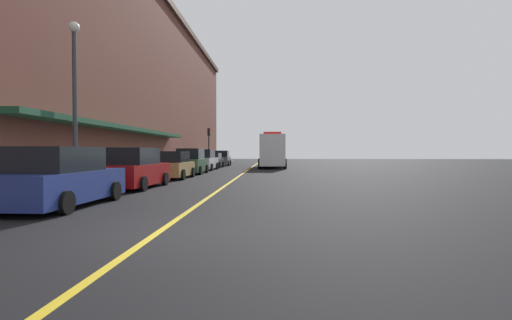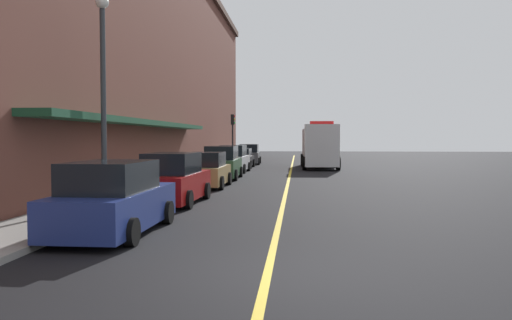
{
  "view_description": "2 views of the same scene",
  "coord_description": "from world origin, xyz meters",
  "px_view_note": "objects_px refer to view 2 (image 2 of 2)",
  "views": [
    {
      "loc": [
        2.39,
        -7.6,
        1.66
      ],
      "look_at": [
        1.12,
        18.71,
        1.09
      ],
      "focal_mm": 26.44,
      "sensor_mm": 36.0,
      "label": 1
    },
    {
      "loc": [
        0.53,
        -8.84,
        2.39
      ],
      "look_at": [
        -2.21,
        24.39,
        0.93
      ],
      "focal_mm": 35.98,
      "sensor_mm": 36.0,
      "label": 2
    }
  ],
  "objects_px": {
    "parked_car_1": "(174,180)",
    "box_truck": "(319,146)",
    "parked_car_4": "(234,160)",
    "parked_car_6": "(249,155)",
    "parked_car_0": "(114,200)",
    "parked_car_2": "(206,171)",
    "traffic_light_near": "(233,129)",
    "parking_meter_2": "(221,155)",
    "parked_car_5": "(240,159)",
    "street_lamp_left": "(103,77)",
    "parking_meter_0": "(126,177)",
    "parking_meter_1": "(189,162)",
    "parked_car_3": "(222,164)"
  },
  "relations": [
    {
      "from": "parked_car_2",
      "to": "parking_meter_2",
      "type": "bearing_deg",
      "value": 6.17
    },
    {
      "from": "parked_car_0",
      "to": "parked_car_2",
      "type": "xyz_separation_m",
      "value": [
        0.15,
        12.0,
        -0.05
      ]
    },
    {
      "from": "parked_car_4",
      "to": "parking_meter_0",
      "type": "height_order",
      "value": "parked_car_4"
    },
    {
      "from": "parked_car_0",
      "to": "parking_meter_1",
      "type": "relative_size",
      "value": 3.64
    },
    {
      "from": "parking_meter_0",
      "to": "parking_meter_2",
      "type": "xyz_separation_m",
      "value": [
        0.0,
        21.68,
        0.0
      ]
    },
    {
      "from": "parked_car_0",
      "to": "parked_car_6",
      "type": "height_order",
      "value": "parked_car_0"
    },
    {
      "from": "parked_car_0",
      "to": "parked_car_2",
      "type": "bearing_deg",
      "value": -0.08
    },
    {
      "from": "parked_car_0",
      "to": "parking_meter_2",
      "type": "distance_m",
      "value": 26.46
    },
    {
      "from": "parked_car_1",
      "to": "box_truck",
      "type": "distance_m",
      "value": 23.58
    },
    {
      "from": "parking_meter_1",
      "to": "street_lamp_left",
      "type": "height_order",
      "value": "street_lamp_left"
    },
    {
      "from": "box_truck",
      "to": "parking_meter_2",
      "type": "height_order",
      "value": "box_truck"
    },
    {
      "from": "parked_car_3",
      "to": "street_lamp_left",
      "type": "bearing_deg",
      "value": 170.3
    },
    {
      "from": "parking_meter_1",
      "to": "traffic_light_near",
      "type": "distance_m",
      "value": 18.29
    },
    {
      "from": "parked_car_1",
      "to": "parked_car_6",
      "type": "distance_m",
      "value": 27.92
    },
    {
      "from": "parked_car_5",
      "to": "parked_car_6",
      "type": "bearing_deg",
      "value": -1.26
    },
    {
      "from": "parked_car_6",
      "to": "parking_meter_1",
      "type": "xyz_separation_m",
      "value": [
        -1.48,
        -18.95,
        0.22
      ]
    },
    {
      "from": "parked_car_3",
      "to": "box_truck",
      "type": "xyz_separation_m",
      "value": [
        6.03,
        11.56,
        0.83
      ]
    },
    {
      "from": "parked_car_4",
      "to": "box_truck",
      "type": "height_order",
      "value": "box_truck"
    },
    {
      "from": "parked_car_0",
      "to": "parking_meter_0",
      "type": "xyz_separation_m",
      "value": [
        -1.31,
        4.74,
        0.22
      ]
    },
    {
      "from": "parked_car_0",
      "to": "parked_car_4",
      "type": "height_order",
      "value": "parked_car_4"
    },
    {
      "from": "parked_car_2",
      "to": "traffic_light_near",
      "type": "distance_m",
      "value": 21.17
    },
    {
      "from": "parking_meter_2",
      "to": "parked_car_1",
      "type": "bearing_deg",
      "value": -86.13
    },
    {
      "from": "parking_meter_0",
      "to": "parking_meter_2",
      "type": "distance_m",
      "value": 21.68
    },
    {
      "from": "parked_car_0",
      "to": "parked_car_6",
      "type": "bearing_deg",
      "value": 0.38
    },
    {
      "from": "parked_car_2",
      "to": "street_lamp_left",
      "type": "relative_size",
      "value": 0.6
    },
    {
      "from": "parked_car_4",
      "to": "parked_car_6",
      "type": "height_order",
      "value": "parked_car_4"
    },
    {
      "from": "parked_car_4",
      "to": "parked_car_2",
      "type": "bearing_deg",
      "value": -178.16
    },
    {
      "from": "box_truck",
      "to": "parked_car_0",
      "type": "bearing_deg",
      "value": -13.1
    },
    {
      "from": "parking_meter_1",
      "to": "parked_car_3",
      "type": "bearing_deg",
      "value": 56.18
    },
    {
      "from": "parked_car_1",
      "to": "parking_meter_2",
      "type": "relative_size",
      "value": 3.55
    },
    {
      "from": "parked_car_0",
      "to": "parked_car_5",
      "type": "relative_size",
      "value": 1.13
    },
    {
      "from": "parked_car_1",
      "to": "parking_meter_0",
      "type": "height_order",
      "value": "parked_car_1"
    },
    {
      "from": "parked_car_4",
      "to": "street_lamp_left",
      "type": "distance_m",
      "value": 18.9
    },
    {
      "from": "parked_car_4",
      "to": "parked_car_6",
      "type": "bearing_deg",
      "value": 1.55
    },
    {
      "from": "box_truck",
      "to": "traffic_light_near",
      "type": "bearing_deg",
      "value": -121.3
    },
    {
      "from": "parked_car_2",
      "to": "parking_meter_1",
      "type": "bearing_deg",
      "value": 27.86
    },
    {
      "from": "parked_car_5",
      "to": "street_lamp_left",
      "type": "height_order",
      "value": "street_lamp_left"
    },
    {
      "from": "parked_car_4",
      "to": "parked_car_0",
      "type": "bearing_deg",
      "value": -178.61
    },
    {
      "from": "parked_car_2",
      "to": "parked_car_3",
      "type": "height_order",
      "value": "parked_car_3"
    },
    {
      "from": "parked_car_4",
      "to": "parking_meter_2",
      "type": "distance_m",
      "value": 3.92
    },
    {
      "from": "parked_car_4",
      "to": "parking_meter_1",
      "type": "xyz_separation_m",
      "value": [
        -1.45,
        -7.97,
        0.19
      ]
    },
    {
      "from": "parked_car_4",
      "to": "traffic_light_near",
      "type": "xyz_separation_m",
      "value": [
        -1.38,
        10.2,
        2.29
      ]
    },
    {
      "from": "parked_car_0",
      "to": "parked_car_3",
      "type": "height_order",
      "value": "parked_car_3"
    },
    {
      "from": "parked_car_1",
      "to": "box_truck",
      "type": "height_order",
      "value": "box_truck"
    },
    {
      "from": "parking_meter_0",
      "to": "traffic_light_near",
      "type": "distance_m",
      "value": 28.32
    },
    {
      "from": "parked_car_0",
      "to": "parked_car_1",
      "type": "xyz_separation_m",
      "value": [
        0.08,
        5.86,
        0.01
      ]
    },
    {
      "from": "parking_meter_1",
      "to": "traffic_light_near",
      "type": "height_order",
      "value": "traffic_light_near"
    },
    {
      "from": "parked_car_0",
      "to": "street_lamp_left",
      "type": "distance_m",
      "value": 5.92
    },
    {
      "from": "box_truck",
      "to": "traffic_light_near",
      "type": "relative_size",
      "value": 2.16
    },
    {
      "from": "parked_car_3",
      "to": "street_lamp_left",
      "type": "distance_m",
      "value": 13.35
    }
  ]
}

